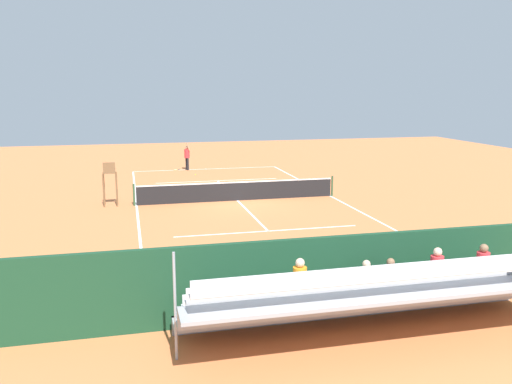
# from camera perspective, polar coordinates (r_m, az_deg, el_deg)

# --- Properties ---
(ground_plane) EXTENTS (60.00, 60.00, 0.00)m
(ground_plane) POSITION_cam_1_polar(r_m,az_deg,el_deg) (27.08, -1.99, -0.92)
(ground_plane) COLOR #D17542
(court_line_markings) EXTENTS (10.10, 22.20, 0.01)m
(court_line_markings) POSITION_cam_1_polar(r_m,az_deg,el_deg) (27.11, -2.01, -0.89)
(court_line_markings) COLOR white
(court_line_markings) RESTS_ON ground
(tennis_net) EXTENTS (10.30, 0.10, 1.07)m
(tennis_net) POSITION_cam_1_polar(r_m,az_deg,el_deg) (26.98, -2.00, 0.13)
(tennis_net) COLOR black
(tennis_net) RESTS_ON ground
(backdrop_wall) EXTENTS (18.00, 0.16, 2.00)m
(backdrop_wall) POSITION_cam_1_polar(r_m,az_deg,el_deg) (13.87, 9.88, -8.54)
(backdrop_wall) COLOR #194228
(backdrop_wall) RESTS_ON ground
(bleacher_stand) EXTENTS (9.06, 2.40, 2.48)m
(bleacher_stand) POSITION_cam_1_polar(r_m,az_deg,el_deg) (12.83, 12.87, -10.65)
(bleacher_stand) COLOR #9EA0A5
(bleacher_stand) RESTS_ON ground
(umpire_chair) EXTENTS (0.67, 0.67, 2.14)m
(umpire_chair) POSITION_cam_1_polar(r_m,az_deg,el_deg) (26.56, -15.34, 1.34)
(umpire_chair) COLOR brown
(umpire_chair) RESTS_ON ground
(courtside_bench) EXTENTS (1.80, 0.40, 0.93)m
(courtside_bench) POSITION_cam_1_polar(r_m,az_deg,el_deg) (15.88, 18.18, -8.07)
(courtside_bench) COLOR #9E754C
(courtside_bench) RESTS_ON ground
(equipment_bag) EXTENTS (0.90, 0.36, 0.36)m
(equipment_bag) POSITION_cam_1_polar(r_m,az_deg,el_deg) (15.05, 12.32, -10.36)
(equipment_bag) COLOR #334C8C
(equipment_bag) RESTS_ON ground
(tennis_player) EXTENTS (0.45, 0.56, 1.93)m
(tennis_player) POSITION_cam_1_polar(r_m,az_deg,el_deg) (37.34, -7.37, 3.89)
(tennis_player) COLOR black
(tennis_player) RESTS_ON ground
(tennis_racket) EXTENTS (0.55, 0.47, 0.03)m
(tennis_racket) POSITION_cam_1_polar(r_m,az_deg,el_deg) (37.54, -8.53, 2.35)
(tennis_racket) COLOR black
(tennis_racket) RESTS_ON ground
(tennis_ball_near) EXTENTS (0.07, 0.07, 0.07)m
(tennis_ball_near) POSITION_cam_1_polar(r_m,az_deg,el_deg) (35.23, -6.48, 1.87)
(tennis_ball_near) COLOR #CCDB33
(tennis_ball_near) RESTS_ON ground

